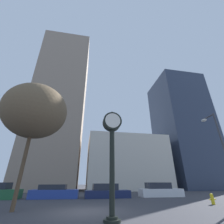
% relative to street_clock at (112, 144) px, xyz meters
% --- Properties ---
extents(ground_plane, '(200.00, 200.00, 0.00)m').
position_rel_street_clock_xyz_m(ground_plane, '(-1.04, 2.75, -3.22)').
color(ground_plane, '#38383D').
extents(building_tall_tower, '(11.07, 12.00, 36.58)m').
position_rel_street_clock_xyz_m(building_tall_tower, '(-7.88, 26.75, 15.07)').
color(building_tall_tower, gray).
rests_on(building_tall_tower, ground_plane).
extents(building_storefront_row, '(16.49, 12.00, 10.56)m').
position_rel_street_clock_xyz_m(building_storefront_row, '(7.71, 26.75, 2.06)').
color(building_storefront_row, beige).
rests_on(building_storefront_row, ground_plane).
extents(building_glass_modern, '(11.57, 12.00, 28.74)m').
position_rel_street_clock_xyz_m(building_glass_modern, '(23.73, 26.75, 11.15)').
color(building_glass_modern, '#2D384C').
rests_on(building_glass_modern, ground_plane).
extents(street_clock, '(0.98, 0.74, 5.03)m').
position_rel_street_clock_xyz_m(street_clock, '(0.00, 0.00, 0.00)').
color(street_clock, black).
rests_on(street_clock, ground_plane).
extents(car_blue, '(4.78, 1.88, 1.28)m').
position_rel_street_clock_xyz_m(car_blue, '(-4.08, 10.80, -2.67)').
color(car_blue, '#28429E').
rests_on(car_blue, ground_plane).
extents(car_navy, '(4.78, 1.94, 1.36)m').
position_rel_street_clock_xyz_m(car_navy, '(1.29, 10.50, -2.65)').
color(car_navy, '#19234C').
rests_on(car_navy, ground_plane).
extents(car_white, '(4.84, 1.97, 1.46)m').
position_rel_street_clock_xyz_m(car_white, '(7.52, 10.79, -2.61)').
color(car_white, silver).
rests_on(car_white, ground_plane).
extents(fire_hydrant_near, '(0.54, 0.24, 0.74)m').
position_rel_street_clock_xyz_m(fire_hydrant_near, '(8.41, 4.09, -2.85)').
color(fire_hydrant_near, yellow).
rests_on(fire_hydrant_near, ground_plane).
extents(street_lamp_right, '(0.36, 1.57, 7.12)m').
position_rel_street_clock_xyz_m(street_lamp_right, '(9.81, 3.45, 1.44)').
color(street_lamp_right, '#38383D').
rests_on(street_lamp_right, ground_plane).
extents(bare_tree, '(4.41, 4.41, 8.21)m').
position_rel_street_clock_xyz_m(bare_tree, '(-5.08, 3.38, 2.99)').
color(bare_tree, brown).
rests_on(bare_tree, ground_plane).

